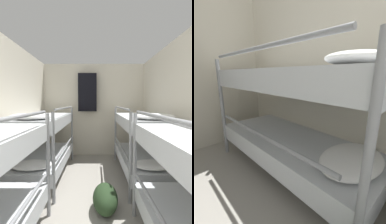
{
  "view_description": "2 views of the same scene",
  "coord_description": "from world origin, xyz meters",
  "views": [
    {
      "loc": [
        0.05,
        0.36,
        1.32
      ],
      "look_at": [
        0.05,
        3.55,
        1.14
      ],
      "focal_mm": 28.0,
      "sensor_mm": 36.0,
      "label": 1
    },
    {
      "loc": [
        -0.13,
        2.37,
        1.04
      ],
      "look_at": [
        0.73,
        3.3,
        0.71
      ],
      "focal_mm": 24.0,
      "sensor_mm": 36.0,
      "label": 2
    }
  ],
  "objects": [
    {
      "name": "bunk_stack_right_far",
      "position": [
        0.85,
        3.38,
        0.65
      ],
      "size": [
        0.75,
        1.79,
        1.23
      ],
      "color": "gray",
      "rests_on": "ground_plane"
    }
  ]
}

